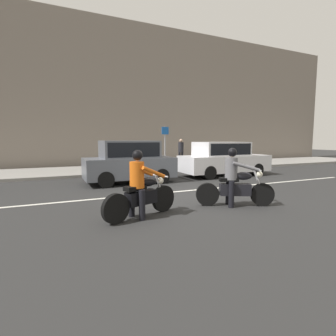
{
  "coord_description": "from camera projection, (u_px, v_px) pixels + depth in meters",
  "views": [
    {
      "loc": [
        -4.0,
        -7.32,
        1.86
      ],
      "look_at": [
        -0.71,
        -0.01,
        0.97
      ],
      "focal_mm": 28.01,
      "sensor_mm": 36.0,
      "label": 1
    }
  ],
  "objects": [
    {
      "name": "street_sign_post",
      "position": [
        165.0,
        143.0,
        15.4
      ],
      "size": [
        0.44,
        0.08,
        2.47
      ],
      "color": "gray",
      "rests_on": "sidewalk_slab"
    },
    {
      "name": "ground_plane",
      "position": [
        188.0,
        197.0,
        8.47
      ],
      "size": [
        80.0,
        80.0,
        0.0
      ],
      "primitive_type": "plane",
      "color": "#292929"
    },
    {
      "name": "building_facade",
      "position": [
        110.0,
        95.0,
        18.26
      ],
      "size": [
        40.0,
        1.4,
        9.87
      ],
      "primitive_type": "cube",
      "color": "slate",
      "rests_on": "ground_plane"
    },
    {
      "name": "pedestrian_bystander",
      "position": [
        181.0,
        150.0,
        16.63
      ],
      "size": [
        0.34,
        0.34,
        1.73
      ],
      "color": "black",
      "rests_on": "sidewalk_slab"
    },
    {
      "name": "parked_hatchback_slate_gray",
      "position": [
        129.0,
        161.0,
        11.09
      ],
      "size": [
        3.73,
        1.76,
        1.8
      ],
      "color": "slate",
      "rests_on": "ground_plane"
    },
    {
      "name": "motorcycle_with_rider_gray",
      "position": [
        235.0,
        183.0,
        7.27
      ],
      "size": [
        2.01,
        1.1,
        1.62
      ],
      "color": "black",
      "rests_on": "ground_plane"
    },
    {
      "name": "parked_sedan_white",
      "position": [
        223.0,
        159.0,
        13.25
      ],
      "size": [
        4.59,
        1.82,
        1.72
      ],
      "color": "silver",
      "rests_on": "ground_plane"
    },
    {
      "name": "sidewalk_slab",
      "position": [
        124.0,
        169.0,
        15.71
      ],
      "size": [
        40.0,
        4.4,
        0.14
      ],
      "primitive_type": "cube",
      "color": "gray",
      "rests_on": "ground_plane"
    },
    {
      "name": "motorcycle_with_rider_orange_stripe",
      "position": [
        141.0,
        190.0,
        6.2
      ],
      "size": [
        2.03,
        0.94,
        1.61
      ],
      "color": "black",
      "rests_on": "ground_plane"
    },
    {
      "name": "lane_marking_stripe",
      "position": [
        166.0,
        193.0,
        9.13
      ],
      "size": [
        18.0,
        0.14,
        0.01
      ],
      "primitive_type": "cube",
      "color": "silver",
      "rests_on": "ground_plane"
    }
  ]
}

